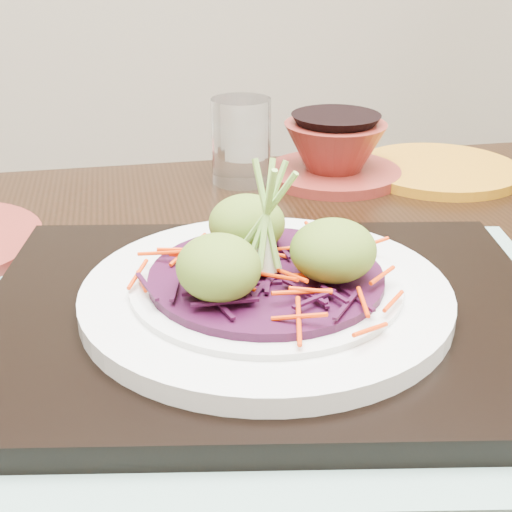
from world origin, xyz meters
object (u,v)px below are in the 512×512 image
object	(u,v)px
white_plate	(266,293)
water_glass	(241,141)
terracotta_bowl_set	(334,154)
dining_table	(285,418)
yellow_plate	(439,170)
serving_tray	(266,315)

from	to	relation	value
white_plate	water_glass	size ratio (longest dim) A/B	2.76
water_glass	terracotta_bowl_set	bearing A→B (deg)	-13.11
dining_table	terracotta_bowl_set	size ratio (longest dim) A/B	6.20
terracotta_bowl_set	yellow_plate	distance (m)	0.12
serving_tray	water_glass	distance (m)	0.31
serving_tray	terracotta_bowl_set	xyz separation A→B (m)	(0.17, 0.27, 0.01)
serving_tray	terracotta_bowl_set	size ratio (longest dim) A/B	1.95
dining_table	terracotta_bowl_set	xyz separation A→B (m)	(0.15, 0.25, 0.12)
white_plate	yellow_plate	distance (m)	0.38
serving_tray	white_plate	size ratio (longest dim) A/B	1.54
water_glass	yellow_plate	world-z (taller)	water_glass
yellow_plate	water_glass	bearing A→B (deg)	167.39
serving_tray	dining_table	bearing A→B (deg)	54.52
dining_table	yellow_plate	bearing A→B (deg)	48.76
dining_table	yellow_plate	xyz separation A→B (m)	(0.26, 0.23, 0.09)
dining_table	white_plate	bearing A→B (deg)	-135.31
terracotta_bowl_set	white_plate	bearing A→B (deg)	-122.45
white_plate	yellow_plate	world-z (taller)	white_plate
white_plate	terracotta_bowl_set	size ratio (longest dim) A/B	1.27
white_plate	terracotta_bowl_set	distance (m)	0.32
white_plate	water_glass	distance (m)	0.30
serving_tray	yellow_plate	size ratio (longest dim) A/B	2.13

